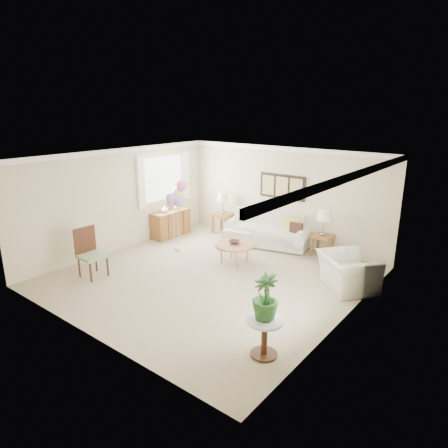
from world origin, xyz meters
name	(u,v)px	position (x,y,z in m)	size (l,w,h in m)	color
ground_plane	(211,277)	(0.00, 0.00, 0.00)	(6.00, 6.00, 0.00)	tan
room_shell	(209,203)	(-0.11, 0.09, 1.63)	(6.04, 6.04, 2.60)	beige
wall_art_triptych	(282,187)	(0.00, 2.96, 1.55)	(1.35, 0.06, 0.65)	black
sofa	(268,232)	(-0.16, 2.58, 0.35)	(2.63, 1.41, 0.89)	beige
end_table_left	(223,216)	(-1.76, 2.64, 0.51)	(0.55, 0.50, 0.60)	brown
end_table_right	(323,238)	(1.34, 2.73, 0.45)	(0.49, 0.44, 0.53)	brown
lamp_left	(223,198)	(-1.76, 2.64, 1.06)	(0.34, 0.34, 0.60)	gray
lamp_right	(324,216)	(1.34, 2.73, 1.02)	(0.36, 0.36, 0.64)	gray
coffee_table	(234,245)	(-0.09, 0.99, 0.43)	(0.93, 0.93, 0.47)	#9A5B41
decor_bowl	(234,242)	(-0.11, 1.02, 0.50)	(0.27, 0.27, 0.07)	#30221E
armchair	(347,272)	(2.56, 1.28, 0.36)	(1.11, 0.97, 0.72)	beige
side_table	(265,328)	(2.48, -1.70, 0.45)	(0.55, 0.55, 0.60)	silver
potted_plant	(265,297)	(2.46, -1.68, 0.95)	(0.39, 0.39, 0.70)	#1A4E1B
accent_chair	(90,251)	(-2.10, -1.57, 0.56)	(0.54, 0.54, 1.09)	gray
credenza	(171,223)	(-2.76, 1.50, 0.37)	(0.46, 1.20, 0.74)	brown
vase_white	(165,209)	(-2.74, 1.27, 0.84)	(0.20, 0.20, 0.20)	white
vase_sage	(177,206)	(-2.74, 1.75, 0.84)	(0.20, 0.20, 0.21)	beige
balloon_cluster	(176,196)	(-1.72, 0.72, 1.44)	(0.46, 0.51, 1.86)	gray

